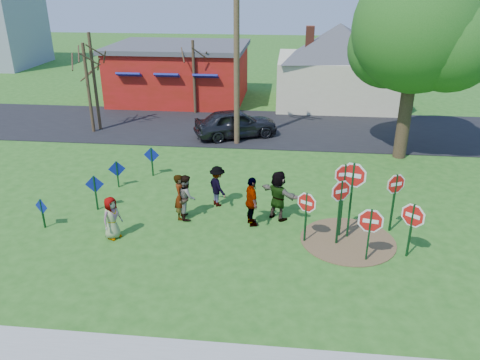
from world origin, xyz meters
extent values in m
plane|color=#265C1A|center=(0.00, 0.00, 0.00)|extent=(120.00, 120.00, 0.00)
cube|color=black|center=(0.00, 11.50, 0.02)|extent=(120.00, 7.50, 0.04)
cylinder|color=brown|center=(4.50, -1.00, 0.01)|extent=(3.20, 3.20, 0.03)
cube|color=maroon|center=(-5.50, 18.00, 1.80)|extent=(9.00, 7.00, 3.60)
cube|color=#4C4C51|center=(-5.50, 18.00, 3.75)|extent=(9.40, 7.40, 0.30)
cube|color=navy|center=(-8.00, 14.40, 2.40)|extent=(1.60, 0.78, 0.45)
cube|color=navy|center=(-5.50, 14.40, 2.40)|extent=(1.60, 0.78, 0.45)
cube|color=navy|center=(-3.00, 14.40, 2.40)|extent=(1.60, 0.78, 0.45)
cube|color=beige|center=(5.50, 18.00, 1.60)|extent=(8.00, 7.00, 3.20)
pyramid|color=#4C4C51|center=(5.50, 18.00, 5.40)|extent=(9.40, 9.40, 2.20)
cube|color=brown|center=(3.50, 17.00, 4.60)|extent=(0.55, 0.55, 1.40)
cube|color=brown|center=(7.50, 19.00, 4.60)|extent=(0.55, 0.55, 1.40)
cube|color=#103B1A|center=(3.03, -1.19, 0.90)|extent=(0.07, 0.08, 1.80)
cylinder|color=white|center=(3.03, -1.19, 1.46)|extent=(0.81, 0.48, 0.93)
cylinder|color=red|center=(3.03, -1.19, 1.46)|extent=(0.70, 0.42, 0.80)
cube|color=white|center=(3.03, -1.19, 1.46)|extent=(0.36, 0.21, 0.12)
cube|color=#103B1A|center=(4.23, -0.70, 1.33)|extent=(0.06, 0.07, 2.65)
cylinder|color=white|center=(4.23, -0.70, 2.31)|extent=(0.91, 0.23, 0.93)
cylinder|color=red|center=(4.23, -0.70, 2.31)|extent=(0.78, 0.20, 0.80)
cube|color=white|center=(4.23, -0.70, 2.31)|extent=(0.40, 0.10, 0.12)
cylinder|color=gold|center=(4.23, -0.70, 2.31)|extent=(0.91, 0.22, 0.93)
cube|color=#103B1A|center=(4.50, -0.74, 1.36)|extent=(0.08, 0.09, 2.73)
cylinder|color=white|center=(4.50, -0.74, 2.31)|extent=(1.11, 0.37, 1.16)
cylinder|color=red|center=(4.50, -0.74, 2.31)|extent=(0.96, 0.33, 1.00)
cube|color=white|center=(4.50, -0.74, 2.31)|extent=(0.49, 0.16, 0.14)
cube|color=#103B1A|center=(6.03, -0.13, 1.07)|extent=(0.07, 0.08, 2.15)
cylinder|color=white|center=(6.03, -0.13, 1.80)|extent=(0.88, 0.43, 0.96)
cylinder|color=red|center=(6.03, -0.13, 1.80)|extent=(0.76, 0.37, 0.83)
cube|color=white|center=(6.03, -0.13, 1.80)|extent=(0.39, 0.19, 0.12)
cylinder|color=gold|center=(6.03, -0.13, 1.80)|extent=(0.87, 0.42, 0.96)
cube|color=#103B1A|center=(4.95, -2.13, 0.89)|extent=(0.07, 0.08, 1.79)
cylinder|color=white|center=(4.95, -2.13, 1.40)|extent=(1.05, 0.22, 1.06)
cylinder|color=red|center=(4.95, -2.13, 1.40)|extent=(0.91, 0.19, 0.92)
cube|color=white|center=(4.95, -2.13, 1.40)|extent=(0.46, 0.09, 0.13)
cube|color=#103B1A|center=(6.28, -1.75, 0.92)|extent=(0.09, 0.09, 1.84)
cylinder|color=white|center=(6.28, -1.75, 1.46)|extent=(0.84, 0.65, 1.04)
cylinder|color=red|center=(6.28, -1.75, 1.46)|extent=(0.72, 0.57, 0.90)
cube|color=white|center=(6.28, -1.75, 1.46)|extent=(0.37, 0.29, 0.13)
cylinder|color=gold|center=(6.28, -1.75, 1.46)|extent=(0.83, 0.65, 1.04)
cube|color=#103B1A|center=(4.09, -1.24, 1.15)|extent=(0.08, 0.08, 2.30)
cylinder|color=white|center=(4.09, -1.24, 1.95)|extent=(0.85, 0.49, 0.97)
cylinder|color=red|center=(4.09, -1.24, 1.95)|extent=(0.73, 0.42, 0.83)
cube|color=white|center=(4.09, -1.24, 1.95)|extent=(0.37, 0.21, 0.12)
cube|color=#103B1A|center=(-6.15, -1.22, 0.56)|extent=(0.06, 0.07, 1.11)
cube|color=navy|center=(-6.15, -1.22, 0.84)|extent=(0.55, 0.23, 0.58)
cube|color=#103B1A|center=(-4.82, 0.33, 0.70)|extent=(0.07, 0.07, 1.40)
cube|color=navy|center=(-4.82, 0.33, 1.07)|extent=(0.70, 0.13, 0.70)
cube|color=#103B1A|center=(-4.74, 2.46, 0.58)|extent=(0.07, 0.08, 1.16)
cube|color=navy|center=(-4.74, 2.46, 0.83)|extent=(0.68, 0.23, 0.71)
cube|color=#103B1A|center=(-3.63, 3.82, 0.66)|extent=(0.06, 0.07, 1.32)
cube|color=navy|center=(-3.63, 3.82, 0.99)|extent=(0.71, 0.05, 0.71)
imported|color=#475F9A|center=(-3.46, -1.62, 0.76)|extent=(0.77, 0.88, 1.52)
imported|color=#25654F|center=(-1.47, 0.02, 0.87)|extent=(0.42, 0.64, 1.73)
imported|color=brown|center=(-1.27, 0.09, 0.84)|extent=(0.87, 0.98, 1.69)
imported|color=#353539|center=(-0.29, 1.21, 0.81)|extent=(1.11, 1.20, 1.62)
imported|color=#4C2D5A|center=(1.16, -0.23, 0.92)|extent=(0.81, 1.17, 1.84)
imported|color=#1D4B26|center=(2.07, 0.35, 0.94)|extent=(1.73, 1.49, 1.88)
imported|color=#2C2D31|center=(-0.55, 9.66, 0.81)|extent=(4.88, 3.47, 1.54)
cylinder|color=#4C3823|center=(-0.37, 8.58, 4.69)|extent=(0.29, 0.29, 9.39)
cylinder|color=#382819|center=(7.87, 7.47, 2.45)|extent=(0.62, 0.62, 4.90)
sphere|color=#195215|center=(7.87, 7.47, 6.13)|extent=(5.79, 5.79, 5.79)
sphere|color=#195215|center=(9.21, 6.80, 5.57)|extent=(4.23, 4.23, 4.23)
sphere|color=#195215|center=(6.87, 8.36, 5.12)|extent=(3.79, 3.79, 3.79)
cylinder|color=#382819|center=(-8.60, 10.23, 2.74)|extent=(0.18, 0.18, 5.48)
cylinder|color=#382819|center=(-3.75, 14.31, 2.32)|extent=(0.18, 0.18, 4.64)
cylinder|color=#382819|center=(-8.80, 9.76, 2.49)|extent=(0.18, 0.18, 4.98)
camera|label=1|loc=(2.32, -15.01, 8.22)|focal=35.00mm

